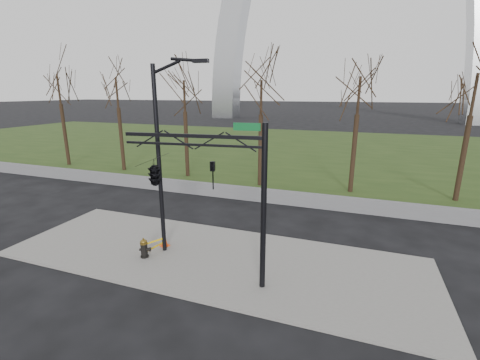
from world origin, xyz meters
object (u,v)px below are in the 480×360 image
(traffic_cone, at_px, (164,239))
(street_light, at_px, (163,149))
(traffic_signal_mast, at_px, (174,173))
(fire_hydrant, at_px, (144,248))

(traffic_cone, bearing_deg, street_light, -36.23)
(traffic_cone, xyz_separation_m, traffic_signal_mast, (1.89, -1.93, 3.70))
(traffic_cone, distance_m, street_light, 4.29)
(traffic_signal_mast, bearing_deg, street_light, 125.76)
(traffic_cone, bearing_deg, fire_hydrant, -100.92)
(traffic_cone, relative_size, traffic_signal_mast, 0.11)
(street_light, xyz_separation_m, traffic_signal_mast, (1.45, -1.61, -0.55))
(traffic_cone, bearing_deg, traffic_signal_mast, -45.60)
(traffic_cone, height_order, traffic_signal_mast, traffic_signal_mast)
(fire_hydrant, height_order, street_light, street_light)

